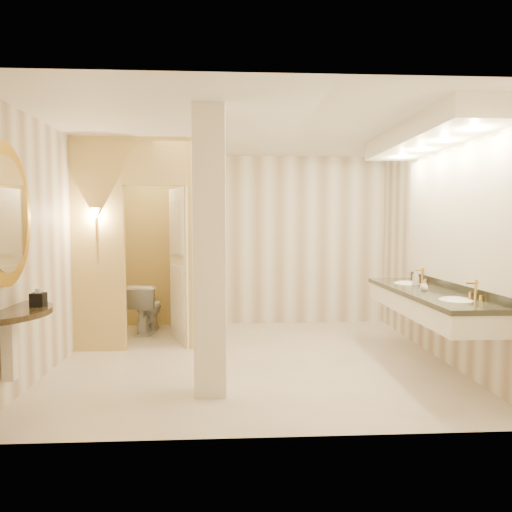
{
  "coord_description": "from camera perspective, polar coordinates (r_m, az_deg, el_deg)",
  "views": [
    {
      "loc": [
        -0.25,
        -5.34,
        1.62
      ],
      "look_at": [
        0.05,
        0.2,
        1.23
      ],
      "focal_mm": 32.0,
      "sensor_mm": 36.0,
      "label": 1
    }
  ],
  "objects": [
    {
      "name": "floor",
      "position": [
        5.59,
        -0.43,
        -12.8
      ],
      "size": [
        4.5,
        4.5,
        0.0
      ],
      "primitive_type": "plane",
      "color": "silver",
      "rests_on": "ground"
    },
    {
      "name": "ceiling",
      "position": [
        5.46,
        -0.45,
        15.47
      ],
      "size": [
        4.5,
        4.5,
        0.0
      ],
      "primitive_type": "plane",
      "rotation": [
        3.14,
        0.0,
        0.0
      ],
      "color": "white",
      "rests_on": "wall_back"
    },
    {
      "name": "wall_back",
      "position": [
        7.35,
        -1.17,
        1.94
      ],
      "size": [
        4.5,
        0.02,
        2.7
      ],
      "primitive_type": "cube",
      "color": "white",
      "rests_on": "floor"
    },
    {
      "name": "wall_front",
      "position": [
        3.36,
        1.15,
        -0.53
      ],
      "size": [
        4.5,
        0.02,
        2.7
      ],
      "primitive_type": "cube",
      "color": "white",
      "rests_on": "floor"
    },
    {
      "name": "wall_left",
      "position": [
        5.71,
        -23.62,
        1.01
      ],
      "size": [
        0.02,
        4.0,
        2.7
      ],
      "primitive_type": "cube",
      "color": "white",
      "rests_on": "floor"
    },
    {
      "name": "wall_right",
      "position": [
        5.9,
        21.94,
        1.14
      ],
      "size": [
        0.02,
        4.0,
        2.7
      ],
      "primitive_type": "cube",
      "color": "white",
      "rests_on": "floor"
    },
    {
      "name": "toilet_closet",
      "position": [
        6.38,
        -10.99,
        1.87
      ],
      "size": [
        1.5,
        1.55,
        2.7
      ],
      "color": "#E3CF77",
      "rests_on": "floor"
    },
    {
      "name": "wall_sconce",
      "position": [
        6.01,
        -19.37,
        4.89
      ],
      "size": [
        0.14,
        0.14,
        0.42
      ],
      "color": "gold",
      "rests_on": "toilet_closet"
    },
    {
      "name": "vanity",
      "position": [
        5.42,
        21.21,
        3.87
      ],
      "size": [
        0.75,
        2.52,
        2.09
      ],
      "color": "white",
      "rests_on": "floor"
    },
    {
      "name": "console_shelf",
      "position": [
        4.49,
        -29.06,
        0.0
      ],
      "size": [
        0.97,
        0.97,
        1.93
      ],
      "color": "black",
      "rests_on": "floor"
    },
    {
      "name": "pillar",
      "position": [
        4.29,
        -5.79,
        0.44
      ],
      "size": [
        0.3,
        0.3,
        2.7
      ],
      "primitive_type": "cube",
      "color": "white",
      "rests_on": "floor"
    },
    {
      "name": "tissue_box",
      "position": [
        4.59,
        -25.56,
        -4.92
      ],
      "size": [
        0.12,
        0.12,
        0.12
      ],
      "primitive_type": "cube",
      "rotation": [
        0.0,
        0.0,
        0.02
      ],
      "color": "black",
      "rests_on": "console_shelf"
    },
    {
      "name": "toilet",
      "position": [
        7.05,
        -13.55,
        -6.31
      ],
      "size": [
        0.48,
        0.75,
        0.73
      ],
      "primitive_type": "imported",
      "rotation": [
        0.0,
        0.0,
        3.04
      ],
      "color": "white",
      "rests_on": "floor"
    },
    {
      "name": "soap_bottle_a",
      "position": [
        5.43,
        20.22,
        -3.45
      ],
      "size": [
        0.07,
        0.07,
        0.12
      ],
      "primitive_type": "imported",
      "rotation": [
        0.0,
        0.0,
        0.35
      ],
      "color": "beige",
      "rests_on": "vanity"
    },
    {
      "name": "soap_bottle_b",
      "position": [
        5.39,
        20.31,
        -3.57
      ],
      "size": [
        0.09,
        0.09,
        0.1
      ],
      "primitive_type": "imported",
      "rotation": [
        0.0,
        0.0,
        -0.17
      ],
      "color": "silver",
      "rests_on": "vanity"
    },
    {
      "name": "soap_bottle_c",
      "position": [
        5.82,
        19.32,
        -2.55
      ],
      "size": [
        0.08,
        0.08,
        0.2
      ],
      "primitive_type": "imported",
      "rotation": [
        0.0,
        0.0,
        0.04
      ],
      "color": "#C6B28C",
      "rests_on": "vanity"
    }
  ]
}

